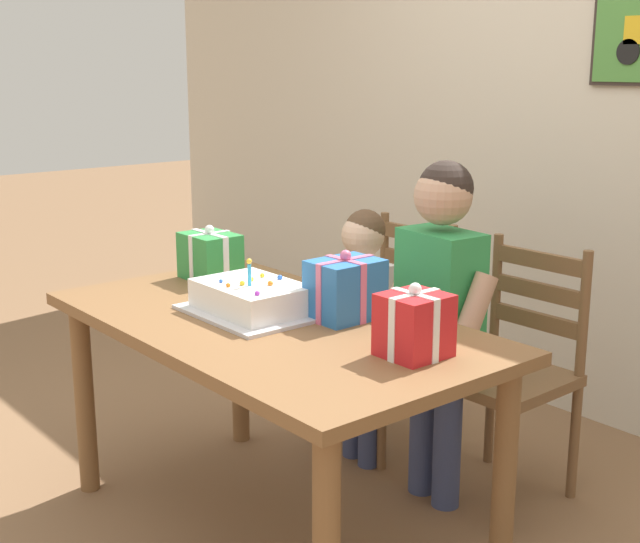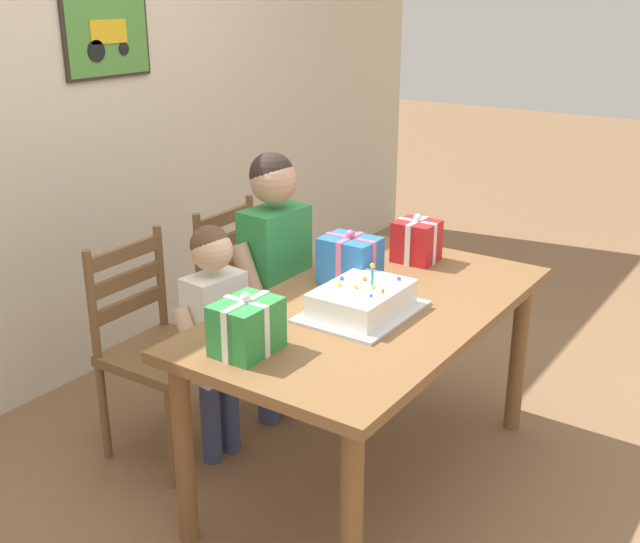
# 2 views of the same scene
# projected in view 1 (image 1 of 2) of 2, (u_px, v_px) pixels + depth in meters

# --- Properties ---
(ground_plane) EXTENTS (20.00, 20.00, 0.00)m
(ground_plane) POSITION_uv_depth(u_px,v_px,m) (273.00, 532.00, 2.91)
(ground_plane) COLOR #846042
(back_wall) EXTENTS (6.40, 0.11, 2.60)m
(back_wall) POSITION_uv_depth(u_px,v_px,m) (591.00, 121.00, 3.64)
(back_wall) COLOR beige
(back_wall) RESTS_ON ground
(dining_table) EXTENTS (1.53, 0.84, 0.75)m
(dining_table) POSITION_uv_depth(u_px,v_px,m) (271.00, 349.00, 2.75)
(dining_table) COLOR brown
(dining_table) RESTS_ON ground
(birthday_cake) EXTENTS (0.44, 0.34, 0.19)m
(birthday_cake) POSITION_uv_depth(u_px,v_px,m) (252.00, 299.00, 2.78)
(birthday_cake) COLOR silver
(birthday_cake) RESTS_ON dining_table
(gift_box_red_large) EXTENTS (0.17, 0.22, 0.23)m
(gift_box_red_large) POSITION_uv_depth(u_px,v_px,m) (345.00, 289.00, 2.72)
(gift_box_red_large) COLOR #286BB7
(gift_box_red_large) RESTS_ON dining_table
(gift_box_beside_cake) EXTENTS (0.22, 0.17, 0.21)m
(gift_box_beside_cake) POSITION_uv_depth(u_px,v_px,m) (210.00, 256.00, 3.22)
(gift_box_beside_cake) COLOR #2D8E42
(gift_box_beside_cake) RESTS_ON dining_table
(gift_box_corner_small) EXTENTS (0.17, 0.18, 0.21)m
(gift_box_corner_small) POSITION_uv_depth(u_px,v_px,m) (414.00, 325.00, 2.37)
(gift_box_corner_small) COLOR red
(gift_box_corner_small) RESTS_ON dining_table
(chair_left) EXTENTS (0.43, 0.43, 0.92)m
(chair_left) POSITION_uv_depth(u_px,v_px,m) (391.00, 331.00, 3.54)
(chair_left) COLOR brown
(chair_left) RESTS_ON ground
(chair_right) EXTENTS (0.43, 0.43, 0.92)m
(chair_right) POSITION_uv_depth(u_px,v_px,m) (510.00, 371.00, 3.08)
(chair_right) COLOR brown
(chair_right) RESTS_ON ground
(child_older) EXTENTS (0.46, 0.27, 1.23)m
(child_older) POSITION_uv_depth(u_px,v_px,m) (439.00, 300.00, 2.96)
(child_older) COLOR #38426B
(child_older) RESTS_ON ground
(child_younger) EXTENTS (0.38, 0.23, 1.01)m
(child_younger) POSITION_uv_depth(u_px,v_px,m) (362.00, 312.00, 3.29)
(child_younger) COLOR #38426B
(child_younger) RESTS_ON ground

